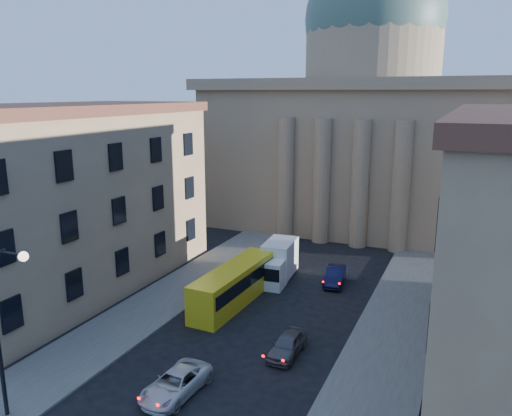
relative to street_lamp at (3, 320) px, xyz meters
The scene contains 10 objects.
sidewalk_left 11.38m from the street_lamp, 98.71° to the left, with size 5.00×60.00×0.15m, color #52504B.
sidewalk_right 19.14m from the street_lamp, 32.88° to the left, with size 5.00×60.00×0.15m, color #52504B.
church 48.43m from the street_lamp, 81.65° to the left, with size 68.02×28.76×36.60m.
building_left 17.36m from the street_lamp, 125.62° to the left, with size 11.60×26.60×14.70m.
street_lamp is the anchor object (origin of this frame).
car_left_mid 9.08m from the street_lamp, 39.36° to the left, with size 2.10×4.56×1.27m, color silver.
car_right_far 15.69m from the street_lamp, 48.33° to the left, with size 1.56×3.88×1.32m, color #4D4D52.
car_right_distant 25.97m from the street_lamp, 67.92° to the left, with size 1.48×4.24×1.40m, color black.
city_bus 17.64m from the street_lamp, 77.90° to the left, with size 2.66×10.07×2.82m.
box_truck 23.42m from the street_lamp, 77.97° to the left, with size 2.72×5.91×3.15m.
Camera 1 is at (12.38, -6.77, 15.55)m, focal length 35.00 mm.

